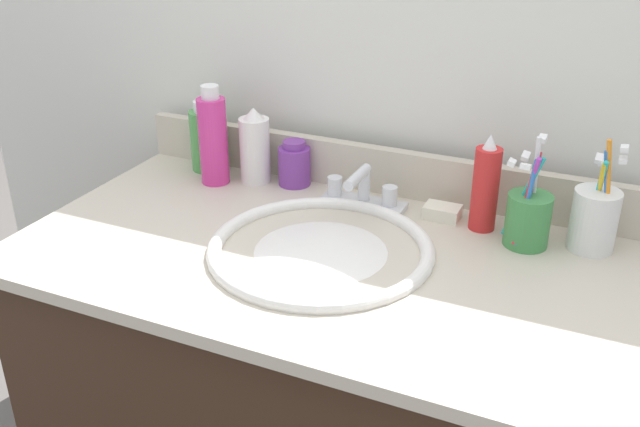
{
  "coord_description": "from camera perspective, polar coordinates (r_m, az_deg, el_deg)",
  "views": [
    {
      "loc": [
        0.43,
        -0.95,
        1.41
      ],
      "look_at": [
        -0.0,
        0.0,
        0.9
      ],
      "focal_mm": 40.53,
      "sensor_mm": 36.0,
      "label": 1
    }
  ],
  "objects": [
    {
      "name": "backsplash",
      "position": [
        1.41,
        4.64,
        3.48
      ],
      "size": [
        1.02,
        0.02,
        0.09
      ],
      "primitive_type": "cube",
      "color": "beige",
      "rests_on": "countertop"
    },
    {
      "name": "faucet",
      "position": [
        1.34,
        3.23,
        1.63
      ],
      "size": [
        0.16,
        0.1,
        0.08
      ],
      "color": "silver",
      "rests_on": "countertop"
    },
    {
      "name": "soap_bar",
      "position": [
        1.32,
        9.63,
        0.12
      ],
      "size": [
        0.06,
        0.04,
        0.02
      ],
      "primitive_type": "cube",
      "color": "white",
      "rests_on": "countertop"
    },
    {
      "name": "bottle_cream_purple",
      "position": [
        1.43,
        -2.04,
        3.89
      ],
      "size": [
        0.06,
        0.06,
        0.09
      ],
      "color": "#7A3899",
      "rests_on": "countertop"
    },
    {
      "name": "bottle_spray_red",
      "position": [
        1.27,
        12.93,
        2.04
      ],
      "size": [
        0.05,
        0.05,
        0.17
      ],
      "color": "red",
      "rests_on": "countertop"
    },
    {
      "name": "back_wall",
      "position": [
        1.56,
        5.13,
        -3.55
      ],
      "size": [
        2.12,
        0.04,
        1.3
      ],
      "primitive_type": "cube",
      "color": "silver",
      "rests_on": "ground_plane"
    },
    {
      "name": "countertop",
      "position": [
        1.2,
        0.06,
        -3.49
      ],
      "size": [
        1.02,
        0.57,
        0.02
      ],
      "primitive_type": "cube",
      "color": "beige",
      "rests_on": "vanity_cabinet"
    },
    {
      "name": "cup_white_ceramic",
      "position": [
        1.27,
        20.86,
        -0.33
      ],
      "size": [
        0.08,
        0.09,
        0.19
      ],
      "color": "white",
      "rests_on": "countertop"
    },
    {
      "name": "bottle_lotion_white",
      "position": [
        1.44,
        -5.17,
        5.2
      ],
      "size": [
        0.06,
        0.06,
        0.15
      ],
      "color": "white",
      "rests_on": "countertop"
    },
    {
      "name": "bottle_toner_green",
      "position": [
        1.52,
        -9.01,
        5.88
      ],
      "size": [
        0.06,
        0.06,
        0.15
      ],
      "color": "#4C9E4C",
      "rests_on": "countertop"
    },
    {
      "name": "sink_basin",
      "position": [
        1.21,
        -0.22,
        -4.32
      ],
      "size": [
        0.38,
        0.38,
        0.11
      ],
      "color": "white",
      "rests_on": "countertop"
    },
    {
      "name": "cup_green",
      "position": [
        1.25,
        16.08,
        -0.26
      ],
      "size": [
        0.08,
        0.08,
        0.19
      ],
      "color": "#3F8C47",
      "rests_on": "countertop"
    },
    {
      "name": "bottle_soap_pink",
      "position": [
        1.44,
        -8.44,
        5.86
      ],
      "size": [
        0.06,
        0.06,
        0.2
      ],
      "color": "#D8338C",
      "rests_on": "countertop"
    }
  ]
}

